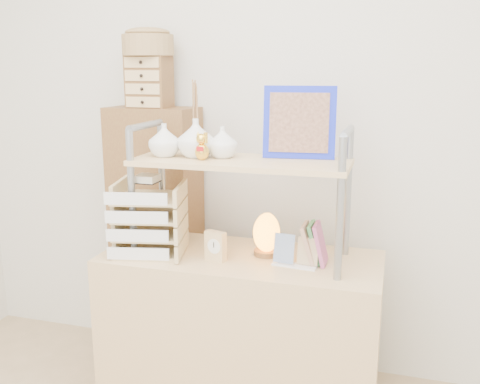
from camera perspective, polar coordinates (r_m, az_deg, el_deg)
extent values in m
cube|color=silver|center=(2.68, 3.13, 7.89)|extent=(3.40, 0.02, 2.60)
cube|color=tan|center=(2.48, 0.08, -14.99)|extent=(1.20, 0.50, 0.75)
cube|color=brown|center=(2.87, -8.86, -4.63)|extent=(0.46, 0.27, 1.35)
cylinder|color=gray|center=(2.27, -11.46, -0.33)|extent=(0.03, 0.03, 0.55)
cylinder|color=gray|center=(2.53, -8.32, 1.18)|extent=(0.03, 0.03, 0.55)
cylinder|color=gray|center=(2.36, -10.06, 7.00)|extent=(0.03, 0.30, 0.03)
cylinder|color=gray|center=(2.02, 10.63, -1.93)|extent=(0.03, 0.03, 0.55)
cylinder|color=gray|center=(2.32, 11.42, -0.07)|extent=(0.03, 0.03, 0.55)
cylinder|color=gray|center=(2.12, 11.38, 6.29)|extent=(0.03, 0.30, 0.03)
cube|color=#D8B574|center=(2.22, 0.09, 3.21)|extent=(0.90, 0.34, 0.02)
imported|color=white|center=(2.31, -8.07, 5.50)|extent=(0.13, 0.13, 0.14)
imported|color=white|center=(2.27, -4.73, 5.74)|extent=(0.16, 0.16, 0.16)
imported|color=white|center=(2.25, -1.87, 5.34)|extent=(0.13, 0.13, 0.13)
cylinder|color=#2954B4|center=(2.40, -4.64, 5.39)|extent=(0.07, 0.07, 0.10)
cube|color=#1626D2|center=(2.24, 6.36, 7.38)|extent=(0.30, 0.08, 0.30)
cube|color=brown|center=(2.23, 6.31, 7.36)|extent=(0.25, 0.06, 0.24)
cube|color=#B54F81|center=(2.23, 8.57, -5.53)|extent=(0.06, 0.12, 0.17)
cube|color=#48914F|center=(2.25, 8.09, -5.33)|extent=(0.06, 0.12, 0.17)
cube|color=tan|center=(2.24, 7.45, -5.44)|extent=(0.07, 0.13, 0.17)
cube|color=tan|center=(2.41, -9.36, -6.11)|extent=(0.34, 0.32, 0.01)
cube|color=white|center=(2.29, -10.82, -6.50)|extent=(0.26, 0.07, 0.05)
cube|color=tan|center=(2.39, -9.43, -4.31)|extent=(0.34, 0.32, 0.01)
cube|color=white|center=(2.27, -10.90, -4.61)|extent=(0.26, 0.07, 0.05)
cube|color=tan|center=(2.36, -9.50, -2.48)|extent=(0.34, 0.32, 0.01)
cube|color=white|center=(2.24, -10.99, -2.69)|extent=(0.26, 0.07, 0.05)
cube|color=tan|center=(2.34, -9.58, -0.62)|extent=(0.34, 0.32, 0.01)
cube|color=white|center=(2.22, -11.08, -0.72)|extent=(0.26, 0.07, 0.05)
cube|color=beige|center=(2.31, -9.87, 1.41)|extent=(0.09, 0.09, 0.03)
cylinder|color=brown|center=(2.33, 2.82, -6.46)|extent=(0.11, 0.11, 0.02)
ellipsoid|color=orange|center=(2.30, 2.84, -4.25)|extent=(0.12, 0.12, 0.17)
cube|color=#D8B574|center=(2.25, -2.63, -5.78)|extent=(0.10, 0.06, 0.13)
cylinder|color=white|center=(2.23, -2.80, -5.81)|extent=(0.06, 0.02, 0.06)
cube|color=white|center=(2.22, 5.83, -7.80)|extent=(0.19, 0.07, 0.01)
cube|color=navy|center=(2.21, 4.72, -6.02)|extent=(0.09, 0.03, 0.12)
cube|color=tan|center=(2.20, 7.24, -6.30)|extent=(0.09, 0.03, 0.11)
cube|color=brown|center=(2.72, -9.64, 11.50)|extent=(0.20, 0.15, 0.25)
cube|color=#D8B574|center=(2.66, -10.31, 9.41)|extent=(0.18, 0.01, 0.05)
cube|color=#D8B574|center=(2.65, -10.36, 10.76)|extent=(0.18, 0.01, 0.05)
cube|color=#D8B574|center=(2.65, -10.42, 12.11)|extent=(0.18, 0.01, 0.05)
cube|color=#D8B574|center=(2.65, -10.48, 13.46)|extent=(0.18, 0.01, 0.05)
cylinder|color=brown|center=(2.72, -9.79, 15.18)|extent=(0.25, 0.25, 0.10)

